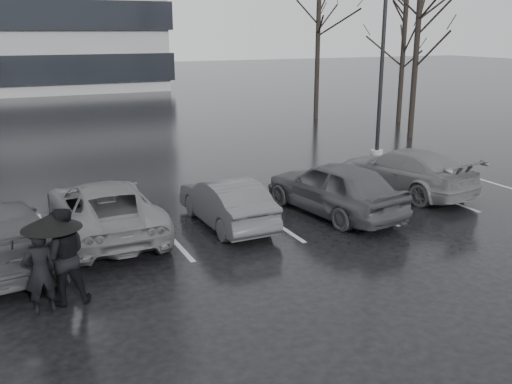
{
  "coord_description": "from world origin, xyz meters",
  "views": [
    {
      "loc": [
        -5.84,
        -11.07,
        4.89
      ],
      "look_at": [
        -0.23,
        1.0,
        1.1
      ],
      "focal_mm": 40.0,
      "sensor_mm": 36.0,
      "label": 1
    }
  ],
  "objects": [
    {
      "name": "car_east",
      "position": [
        5.58,
        2.57,
        0.69
      ],
      "size": [
        2.68,
        4.99,
        1.38
      ],
      "primitive_type": "imported",
      "rotation": [
        0.0,
        0.0,
        3.31
      ],
      "color": "#49494B",
      "rests_on": "ground"
    },
    {
      "name": "car_main",
      "position": [
        2.43,
        1.63,
        0.75
      ],
      "size": [
        2.43,
        4.63,
        1.5
      ],
      "primitive_type": "imported",
      "rotation": [
        0.0,
        0.0,
        3.3
      ],
      "color": "black",
      "rests_on": "ground"
    },
    {
      "name": "car_west_a",
      "position": [
        -0.59,
        2.03,
        0.62
      ],
      "size": [
        1.4,
        3.77,
        1.23
      ],
      "primitive_type": "imported",
      "rotation": [
        0.0,
        0.0,
        3.17
      ],
      "color": "#2B2A2D",
      "rests_on": "ground"
    },
    {
      "name": "lamp_post",
      "position": [
        8.23,
        7.49,
        4.08
      ],
      "size": [
        0.49,
        0.49,
        8.92
      ],
      "rotation": [
        0.0,
        0.0,
        -0.3
      ],
      "color": "gray",
      "rests_on": "ground"
    },
    {
      "name": "pedestrian_right",
      "position": [
        -4.96,
        -0.84,
        0.92
      ],
      "size": [
        0.91,
        0.72,
        1.84
      ],
      "primitive_type": "imported",
      "rotation": [
        0.0,
        0.0,
        3.12
      ],
      "color": "black",
      "rests_on": "ground"
    },
    {
      "name": "stall_stripes",
      "position": [
        -0.8,
        2.5,
        0.0
      ],
      "size": [
        19.72,
        5.0,
        0.0
      ],
      "color": "#B5B6B8",
      "rests_on": "ground"
    },
    {
      "name": "tree_north",
      "position": [
        11.0,
        17.0,
        4.25
      ],
      "size": [
        0.26,
        0.26,
        8.5
      ],
      "primitive_type": "cylinder",
      "color": "black",
      "rests_on": "ground"
    },
    {
      "name": "pedestrian_left",
      "position": [
        -5.38,
        -1.05,
        0.78
      ],
      "size": [
        0.62,
        0.45,
        1.56
      ],
      "primitive_type": "imported",
      "rotation": [
        0.0,
        0.0,
        3.28
      ],
      "color": "black",
      "rests_on": "ground"
    },
    {
      "name": "car_west_b",
      "position": [
        -3.61,
        2.56,
        0.68
      ],
      "size": [
        2.31,
        4.94,
        1.37
      ],
      "primitive_type": "imported",
      "rotation": [
        0.0,
        0.0,
        3.15
      ],
      "color": "#49494B",
      "rests_on": "ground"
    },
    {
      "name": "umbrella",
      "position": [
        -5.1,
        -0.89,
        1.64
      ],
      "size": [
        1.06,
        1.06,
        1.8
      ],
      "color": "black",
      "rests_on": "ground"
    },
    {
      "name": "ground",
      "position": [
        0.0,
        0.0,
        0.0
      ],
      "size": [
        160.0,
        160.0,
        0.0
      ],
      "primitive_type": "plane",
      "color": "black",
      "rests_on": "ground"
    },
    {
      "name": "car_west_c",
      "position": [
        -5.98,
        1.72,
        0.67
      ],
      "size": [
        2.75,
        4.9,
        1.34
      ],
      "primitive_type": "imported",
      "rotation": [
        0.0,
        0.0,
        3.34
      ],
      "color": "black",
      "rests_on": "ground"
    },
    {
      "name": "tree_ne",
      "position": [
        14.5,
        14.0,
        3.5
      ],
      "size": [
        0.26,
        0.26,
        7.0
      ],
      "primitive_type": "cylinder",
      "color": "black",
      "rests_on": "ground"
    },
    {
      "name": "tree_east",
      "position": [
        12.0,
        10.0,
        4.0
      ],
      "size": [
        0.26,
        0.26,
        8.0
      ],
      "primitive_type": "cylinder",
      "color": "black",
      "rests_on": "ground"
    }
  ]
}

